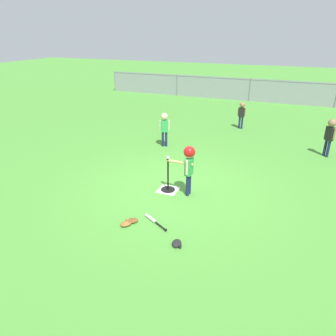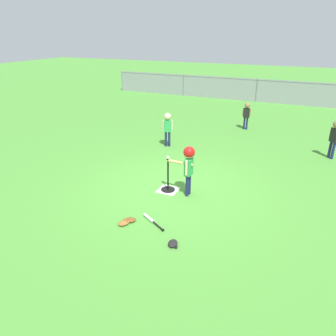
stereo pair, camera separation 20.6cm
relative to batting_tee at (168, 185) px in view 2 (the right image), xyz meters
name	(u,v)px [view 2 (the right image)]	position (x,y,z in m)	size (l,w,h in m)	color
ground_plane	(174,188)	(0.07, 0.16, -0.13)	(60.00, 60.00, 0.00)	#478C33
home_plate	(168,190)	(0.00, 0.00, -0.12)	(0.44, 0.44, 0.01)	white
batting_tee	(168,185)	(0.00, 0.00, 0.00)	(0.32, 0.32, 0.76)	black
baseball_on_tee	(168,158)	(0.00, 0.00, 0.67)	(0.07, 0.07, 0.07)	white
batter_child	(188,161)	(0.49, -0.02, 0.68)	(0.63, 0.32, 1.13)	#191E4C
fielder_deep_right	(247,112)	(0.60, 5.58, 0.50)	(0.29, 0.19, 0.98)	#191E4C
fielder_near_right	(168,125)	(-1.24, 2.70, 0.56)	(0.29, 0.21, 1.06)	#191E4C
fielder_near_left	(335,134)	(3.41, 3.69, 0.58)	(0.26, 0.24, 1.10)	#191E4C
spare_bat_silver	(151,220)	(0.22, -1.29, -0.10)	(0.59, 0.38, 0.06)	silver
glove_by_plate	(124,223)	(-0.18, -1.60, -0.09)	(0.25, 0.27, 0.07)	brown
glove_near_bats	(130,220)	(-0.13, -1.48, -0.09)	(0.27, 0.25, 0.07)	brown
glove_tossed_aside	(173,244)	(0.91, -1.79, -0.09)	(0.20, 0.24, 0.07)	black
outfield_fence	(257,90)	(0.07, 10.74, 0.49)	(16.06, 0.06, 1.15)	slate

